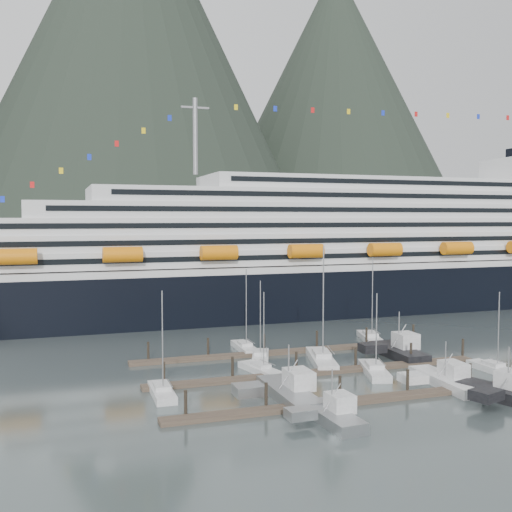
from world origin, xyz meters
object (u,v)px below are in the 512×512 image
object	(u,v)px
cruise_ship	(363,257)
sailboat_d	(321,360)
sailboat_a	(162,393)
sailboat_b	(260,370)
sailboat_f	(260,357)
sailboat_g	(370,339)
trawler_c	(444,380)
sailboat_c	(374,371)
sailboat_h	(493,369)
trawler_a	(287,392)
trawler_d	(507,394)
trawler_e	(398,351)
sailboat_e	(245,348)
trawler_b	(331,415)

from	to	relation	value
cruise_ship	sailboat_d	world-z (taller)	cruise_ship
sailboat_a	sailboat_b	xyz separation A→B (m)	(14.56, 6.31, -0.02)
sailboat_f	sailboat_g	bearing A→B (deg)	-52.47
sailboat_f	trawler_c	xyz separation A→B (m)	(17.26, -20.56, 0.42)
sailboat_a	sailboat_c	size ratio (longest dim) A/B	1.13
sailboat_h	trawler_a	bearing A→B (deg)	92.00
sailboat_d	sailboat_h	world-z (taller)	sailboat_d
sailboat_b	sailboat_g	distance (m)	28.47
sailboat_d	trawler_a	bearing A→B (deg)	158.69
sailboat_h	trawler_d	distance (m)	13.77
trawler_c	trawler_d	world-z (taller)	trawler_d
sailboat_g	trawler_a	bearing A→B (deg)	152.00
sailboat_c	trawler_e	distance (m)	11.32
sailboat_g	trawler_a	xyz separation A→B (m)	(-25.83, -26.27, 0.47)
sailboat_a	trawler_c	size ratio (longest dim) A/B	1.07
sailboat_a	sailboat_e	distance (m)	26.26
sailboat_e	trawler_b	distance (m)	35.03
sailboat_c	sailboat_e	world-z (taller)	sailboat_e
sailboat_h	trawler_c	size ratio (longest dim) A/B	0.94
sailboat_f	sailboat_h	distance (m)	32.64
sailboat_g	trawler_c	bearing A→B (deg)	-174.06
trawler_a	trawler_b	distance (m)	8.82
cruise_ship	trawler_b	bearing A→B (deg)	-121.05
sailboat_b	sailboat_c	distance (m)	15.42
sailboat_d	sailboat_a	bearing A→B (deg)	125.39
sailboat_d	trawler_e	world-z (taller)	sailboat_d
sailboat_b	sailboat_e	xyz separation A→B (m)	(2.19, 13.91, 0.02)
sailboat_b	trawler_e	bearing A→B (deg)	-97.97
sailboat_b	sailboat_c	size ratio (longest dim) A/B	1.00
sailboat_h	sailboat_d	bearing A→B (deg)	56.06
cruise_ship	sailboat_a	distance (m)	80.20
sailboat_g	sailboat_c	bearing A→B (deg)	168.27
sailboat_h	trawler_d	xyz separation A→B (m)	(-7.74, -11.38, 0.49)
sailboat_b	trawler_b	size ratio (longest dim) A/B	1.20
sailboat_b	sailboat_e	bearing A→B (deg)	-21.94
trawler_e	sailboat_a	bearing A→B (deg)	103.89
sailboat_c	cruise_ship	bearing A→B (deg)	-9.55
trawler_b	sailboat_a	bearing A→B (deg)	42.40
sailboat_h	trawler_b	xyz separation A→B (m)	(-30.08, -11.33, 0.42)
sailboat_d	trawler_a	distance (m)	18.62
trawler_d	trawler_b	bearing A→B (deg)	71.28
cruise_ship	sailboat_a	world-z (taller)	cruise_ship
sailboat_d	trawler_c	bearing A→B (deg)	-133.46
trawler_e	sailboat_f	bearing A→B (deg)	77.35
cruise_ship	sailboat_f	xyz separation A→B (m)	(-40.01, -41.80, -11.63)
sailboat_b	sailboat_d	bearing A→B (deg)	-89.52
sailboat_d	trawler_d	distance (m)	26.66
sailboat_c	trawler_e	xyz separation A→B (m)	(8.40, 7.58, 0.55)
sailboat_c	trawler_a	bearing A→B (deg)	131.58
trawler_c	sailboat_a	bearing A→B (deg)	79.95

